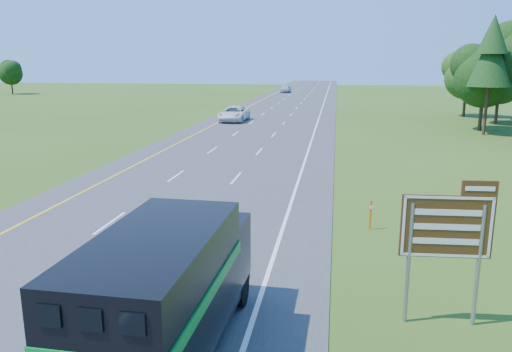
# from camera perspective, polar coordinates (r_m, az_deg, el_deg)

# --- Properties ---
(road) EXTENTS (15.00, 260.00, 0.04)m
(road) POSITION_cam_1_polar(r_m,az_deg,el_deg) (49.96, 0.38, 5.27)
(road) COLOR #38383A
(road) RESTS_ON ground
(lane_markings) EXTENTS (11.15, 260.00, 0.01)m
(lane_markings) POSITION_cam_1_polar(r_m,az_deg,el_deg) (49.96, 0.38, 5.29)
(lane_markings) COLOR yellow
(lane_markings) RESTS_ON road
(horse_truck) EXTENTS (2.50, 7.45, 3.28)m
(horse_truck) POSITION_cam_1_polar(r_m,az_deg,el_deg) (11.41, -10.00, -12.89)
(horse_truck) COLOR black
(horse_truck) RESTS_ON road
(white_suv) EXTENTS (2.89, 6.07, 1.67)m
(white_suv) POSITION_cam_1_polar(r_m,az_deg,el_deg) (57.37, -2.54, 7.12)
(white_suv) COLOR white
(white_suv) RESTS_ON road
(far_car) EXTENTS (2.22, 4.81, 1.60)m
(far_car) POSITION_cam_1_polar(r_m,az_deg,el_deg) (110.70, 3.40, 9.91)
(far_car) COLOR #B7B7BE
(far_car) RESTS_ON road
(exit_sign) EXTENTS (2.29, 0.22, 3.88)m
(exit_sign) POSITION_cam_1_polar(r_m,az_deg,el_deg) (13.56, 21.07, -6.03)
(exit_sign) COLOR gray
(exit_sign) RESTS_ON ground
(delineator) EXTENTS (0.10, 0.06, 1.23)m
(delineator) POSITION_cam_1_polar(r_m,az_deg,el_deg) (20.91, 12.97, -4.24)
(delineator) COLOR orange
(delineator) RESTS_ON ground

